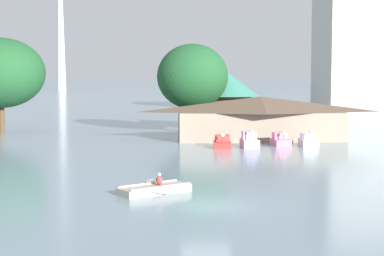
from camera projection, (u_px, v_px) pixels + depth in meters
ground_plane at (206, 206)px, 30.77m from camera, size 2000.00×2000.00×0.00m
rowboat_with_rower at (155, 189)px, 34.34m from camera, size 4.24×3.58×1.13m
pedal_boat_red at (222, 143)px, 56.86m from camera, size 1.78×2.99×1.44m
pedal_boat_lavender at (249, 141)px, 57.04m from camera, size 1.59×2.54×1.77m
pedal_boat_pink at (280, 140)px, 58.57m from camera, size 1.78×2.38×1.47m
pedal_boat_white at (308, 141)px, 58.08m from camera, size 1.49×2.68×1.67m
boathouse at (260, 117)px, 63.72m from camera, size 18.27×6.64×4.53m
green_roof_pavilion at (224, 96)px, 77.06m from camera, size 9.19×9.19×8.18m
shoreline_tree_tall_left at (1, 73)px, 70.89m from camera, size 10.23×10.23×11.09m
shoreline_tree_mid at (193, 77)px, 71.12m from camera, size 8.25×8.25×10.39m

